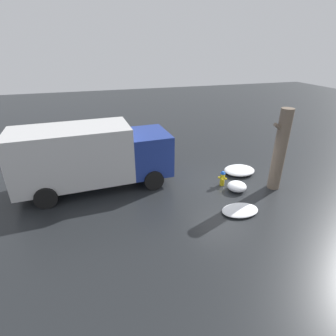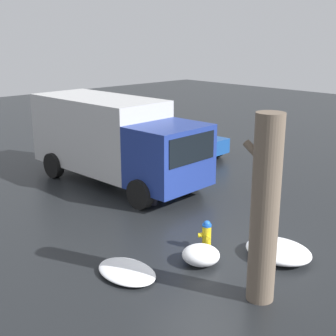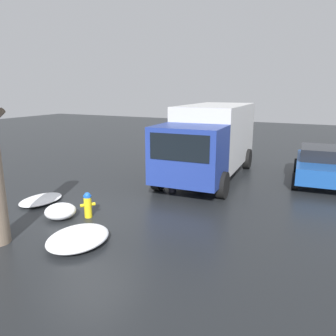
# 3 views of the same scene
# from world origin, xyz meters

# --- Properties ---
(ground_plane) EXTENTS (60.00, 60.00, 0.00)m
(ground_plane) POSITION_xyz_m (0.00, 0.00, 0.00)
(ground_plane) COLOR black
(fire_hydrant) EXTENTS (0.38, 0.36, 0.73)m
(fire_hydrant) POSITION_xyz_m (0.00, 0.00, 0.38)
(fire_hydrant) COLOR yellow
(fire_hydrant) RESTS_ON ground_plane
(tree_trunk) EXTENTS (0.81, 0.54, 3.68)m
(tree_trunk) POSITION_xyz_m (-2.18, 0.86, 1.85)
(tree_trunk) COLOR #6B5B4C
(tree_trunk) RESTS_ON ground_plane
(delivery_truck) EXTENTS (6.89, 2.87, 2.89)m
(delivery_truck) POSITION_xyz_m (5.74, -1.62, 1.58)
(delivery_truck) COLOR navy
(delivery_truck) RESTS_ON ground_plane
(pedestrian) EXTENTS (0.39, 0.39, 1.78)m
(pedestrian) POSITION_xyz_m (3.18, -1.12, 0.97)
(pedestrian) COLOR #23232D
(pedestrian) RESTS_ON ground_plane
(parked_car) EXTENTS (4.06, 2.28, 1.35)m
(parked_car) POSITION_xyz_m (6.84, -5.78, 0.71)
(parked_car) COLOR #194793
(parked_car) RESTS_ON ground_plane
(snow_pile_by_hydrant) EXTENTS (1.59, 1.29, 0.33)m
(snow_pile_by_hydrant) POSITION_xyz_m (-1.43, -0.89, 0.16)
(snow_pile_by_hydrant) COLOR white
(snow_pile_by_hydrant) RESTS_ON ground_plane
(snow_pile_curbside) EXTENTS (1.50, 1.01, 0.16)m
(snow_pile_curbside) POSITION_xyz_m (0.33, 2.19, 0.08)
(snow_pile_curbside) COLOR white
(snow_pile_curbside) RESTS_ON ground_plane
(snow_pile_by_tree) EXTENTS (0.86, 0.85, 0.42)m
(snow_pile_by_tree) POSITION_xyz_m (-0.41, 0.64, 0.21)
(snow_pile_by_tree) COLOR white
(snow_pile_by_tree) RESTS_ON ground_plane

